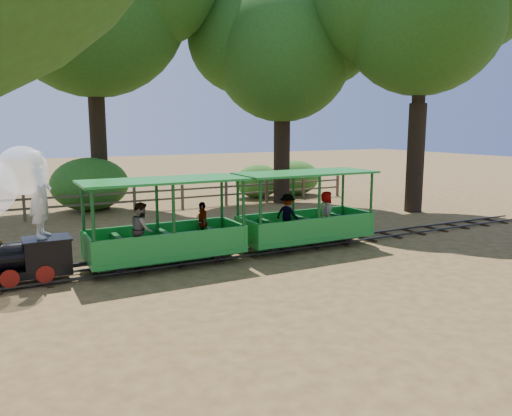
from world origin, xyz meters
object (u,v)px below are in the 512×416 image
carriage_front (165,233)px  carriage_rear (305,219)px  locomotive (0,207)px  fence (159,196)px

carriage_front → carriage_rear: 4.09m
locomotive → fence: bearing=53.7°
locomotive → carriage_front: size_ratio=0.78×
locomotive → carriage_front: 3.64m
carriage_front → fence: carriage_front is taller
locomotive → fence: 9.90m
locomotive → carriage_front: bearing=-1.7°
carriage_front → carriage_rear: same height
fence → carriage_rear: bearing=-77.4°
carriage_rear → fence: carriage_rear is taller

